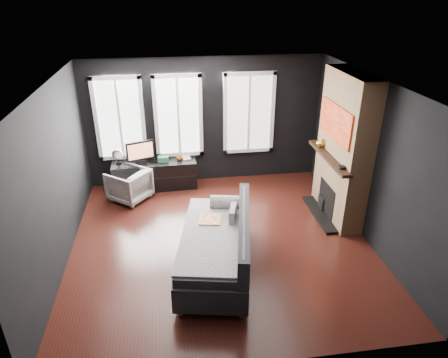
{
  "coord_description": "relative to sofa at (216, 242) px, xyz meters",
  "views": [
    {
      "loc": [
        -0.76,
        -5.63,
        4.0
      ],
      "look_at": [
        0.1,
        0.3,
        1.05
      ],
      "focal_mm": 32.0,
      "sensor_mm": 36.0,
      "label": 1
    }
  ],
  "objects": [
    {
      "name": "floor",
      "position": [
        0.17,
        0.68,
        -0.48
      ],
      "size": [
        5.0,
        5.0,
        0.0
      ],
      "primitive_type": "plane",
      "color": "black",
      "rests_on": "ground"
    },
    {
      "name": "ceiling",
      "position": [
        0.17,
        0.68,
        2.22
      ],
      "size": [
        5.0,
        5.0,
        0.0
      ],
      "primitive_type": "plane",
      "color": "white",
      "rests_on": "ground"
    },
    {
      "name": "wall_back",
      "position": [
        0.17,
        3.18,
        0.87
      ],
      "size": [
        5.0,
        0.02,
        2.7
      ],
      "primitive_type": "cube",
      "color": "black",
      "rests_on": "ground"
    },
    {
      "name": "wall_left",
      "position": [
        -2.33,
        0.68,
        0.87
      ],
      "size": [
        0.02,
        5.0,
        2.7
      ],
      "primitive_type": "cube",
      "color": "black",
      "rests_on": "ground"
    },
    {
      "name": "wall_right",
      "position": [
        2.67,
        0.68,
        0.87
      ],
      "size": [
        0.02,
        5.0,
        2.7
      ],
      "primitive_type": "cube",
      "color": "black",
      "rests_on": "ground"
    },
    {
      "name": "windows",
      "position": [
        -0.28,
        3.14,
        1.9
      ],
      "size": [
        4.0,
        0.16,
        1.76
      ],
      "primitive_type": null,
      "color": "white",
      "rests_on": "wall_back"
    },
    {
      "name": "fireplace",
      "position": [
        2.47,
        1.28,
        0.87
      ],
      "size": [
        0.7,
        1.62,
        2.7
      ],
      "primitive_type": null,
      "color": "#93724C",
      "rests_on": "floor"
    },
    {
      "name": "sofa",
      "position": [
        0.0,
        0.0,
        0.0
      ],
      "size": [
        1.51,
        2.39,
        0.95
      ],
      "primitive_type": null,
      "rotation": [
        0.0,
        0.0,
        -0.19
      ],
      "color": "#272729",
      "rests_on": "floor"
    },
    {
      "name": "stripe_pillow",
      "position": [
        0.31,
        0.33,
        0.21
      ],
      "size": [
        0.18,
        0.38,
        0.37
      ],
      "primitive_type": "cube",
      "rotation": [
        0.0,
        0.0,
        -0.27
      ],
      "color": "gray",
      "rests_on": "sofa"
    },
    {
      "name": "armchair",
      "position": [
        -1.46,
        2.44,
        -0.12
      ],
      "size": [
        0.95,
        0.96,
        0.72
      ],
      "primitive_type": "imported",
      "rotation": [
        0.0,
        0.0,
        -2.24
      ],
      "color": "silver",
      "rests_on": "floor"
    },
    {
      "name": "media_console",
      "position": [
        -0.95,
        2.92,
        -0.17
      ],
      "size": [
        1.77,
        0.6,
        0.6
      ],
      "primitive_type": null,
      "rotation": [
        0.0,
        0.0,
        0.03
      ],
      "color": "black",
      "rests_on": "floor"
    },
    {
      "name": "monitor",
      "position": [
        -1.21,
        2.9,
        0.4
      ],
      "size": [
        0.62,
        0.33,
        0.54
      ],
      "primitive_type": null,
      "rotation": [
        0.0,
        0.0,
        0.34
      ],
      "color": "black",
      "rests_on": "media_console"
    },
    {
      "name": "desk_fan",
      "position": [
        -1.68,
        2.92,
        0.29
      ],
      "size": [
        0.26,
        0.26,
        0.33
      ],
      "primitive_type": null,
      "rotation": [
        0.0,
        0.0,
        -0.12
      ],
      "color": "gray",
      "rests_on": "media_console"
    },
    {
      "name": "mug",
      "position": [
        -0.41,
        2.92,
        0.19
      ],
      "size": [
        0.14,
        0.13,
        0.12
      ],
      "primitive_type": "imported",
      "rotation": [
        0.0,
        0.0,
        0.33
      ],
      "color": "orange",
      "rests_on": "media_console"
    },
    {
      "name": "book",
      "position": [
        -0.33,
        2.99,
        0.24
      ],
      "size": [
        0.16,
        0.04,
        0.22
      ],
      "primitive_type": "imported",
      "rotation": [
        0.0,
        0.0,
        0.13
      ],
      "color": "#C0B096",
      "rests_on": "media_console"
    },
    {
      "name": "storage_box",
      "position": [
        -0.75,
        2.89,
        0.19
      ],
      "size": [
        0.23,
        0.15,
        0.12
      ],
      "primitive_type": "cube",
      "rotation": [
        0.0,
        0.0,
        -0.07
      ],
      "color": "#2B6D3E",
      "rests_on": "media_console"
    },
    {
      "name": "mantel_vase",
      "position": [
        2.22,
        1.73,
        0.84
      ],
      "size": [
        0.18,
        0.19,
        0.18
      ],
      "primitive_type": "imported",
      "rotation": [
        0.0,
        0.0,
        -0.0
      ],
      "color": "gold",
      "rests_on": "fireplace"
    },
    {
      "name": "mantel_clock",
      "position": [
        2.22,
        0.73,
        0.77
      ],
      "size": [
        0.16,
        0.16,
        0.04
      ],
      "primitive_type": "cylinder",
      "rotation": [
        0.0,
        0.0,
        0.41
      ],
      "color": "black",
      "rests_on": "fireplace"
    }
  ]
}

